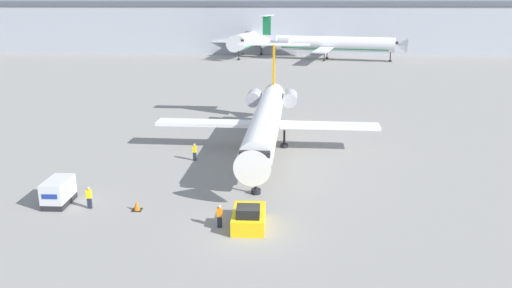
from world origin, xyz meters
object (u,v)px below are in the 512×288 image
at_px(luggage_cart, 58,192).
at_px(worker_by_wing, 195,152).
at_px(airplane_parked_far_right, 251,39).
at_px(pushback_tug, 249,217).
at_px(airplane_parked_far_left, 331,44).
at_px(traffic_cone_left, 137,206).
at_px(worker_near_tug, 220,216).
at_px(worker_on_apron, 89,197).
at_px(airplane_main, 267,118).

distance_m(luggage_cart, worker_by_wing, 14.36).
distance_m(luggage_cart, airplane_parked_far_right, 106.74).
relative_size(pushback_tug, airplane_parked_far_right, 0.11).
height_order(luggage_cart, airplane_parked_far_left, airplane_parked_far_left).
bearing_deg(airplane_parked_far_left, worker_by_wing, -104.36).
xyz_separation_m(traffic_cone_left, airplane_parked_far_right, (2.88, 107.20, 4.05)).
bearing_deg(pushback_tug, airplane_parked_far_left, 81.18).
bearing_deg(worker_near_tug, airplane_parked_far_right, 91.96).
bearing_deg(worker_on_apron, luggage_cart, 164.97).
bearing_deg(worker_on_apron, worker_by_wing, 62.99).
distance_m(airplane_main, airplane_parked_far_left, 81.40).
height_order(luggage_cart, airplane_parked_far_right, airplane_parked_far_right).
height_order(airplane_main, worker_by_wing, airplane_main).
xyz_separation_m(airplane_main, airplane_parked_far_left, (14.57, 80.08, 0.80)).
xyz_separation_m(worker_by_wing, airplane_parked_far_left, (21.61, 84.42, 3.27)).
height_order(luggage_cart, worker_near_tug, luggage_cart).
distance_m(luggage_cart, worker_on_apron, 2.79).
height_order(pushback_tug, worker_near_tug, pushback_tug).
bearing_deg(airplane_main, worker_near_tug, -98.39).
relative_size(pushback_tug, luggage_cart, 1.27).
distance_m(worker_by_wing, traffic_cone_left, 12.48).
distance_m(airplane_main, airplane_parked_far_right, 90.87).
xyz_separation_m(pushback_tug, airplane_parked_far_right, (-5.80, 109.57, 3.76)).
bearing_deg(worker_near_tug, pushback_tug, 7.32).
bearing_deg(airplane_parked_far_left, luggage_cart, -107.64).
xyz_separation_m(worker_near_tug, worker_by_wing, (-4.20, 14.86, 0.03)).
bearing_deg(pushback_tug, traffic_cone_left, 164.75).
height_order(pushback_tug, airplane_parked_far_left, airplane_parked_far_left).
height_order(airplane_main, airplane_parked_far_left, airplane_parked_far_left).
xyz_separation_m(worker_near_tug, airplane_parked_far_left, (17.40, 99.28, 3.29)).
relative_size(airplane_parked_far_left, airplane_parked_far_right, 1.10).
distance_m(pushback_tug, worker_by_wing, 15.88).
bearing_deg(worker_on_apron, worker_near_tug, -15.25).
height_order(worker_by_wing, airplane_parked_far_left, airplane_parked_far_left).
relative_size(worker_on_apron, airplane_parked_far_left, 0.05).
relative_size(pushback_tug, traffic_cone_left, 4.95).
height_order(worker_by_wing, traffic_cone_left, worker_by_wing).
distance_m(airplane_main, worker_by_wing, 8.63).
height_order(airplane_main, worker_near_tug, airplane_main).
bearing_deg(airplane_parked_far_right, airplane_main, -85.84).
height_order(traffic_cone_left, airplane_parked_far_left, airplane_parked_far_left).
distance_m(worker_by_wing, airplane_parked_far_right, 95.03).
xyz_separation_m(worker_by_wing, worker_on_apron, (-6.14, -12.04, 0.02)).
xyz_separation_m(airplane_main, worker_near_tug, (-2.83, -19.20, -2.50)).
xyz_separation_m(pushback_tug, worker_by_wing, (-6.25, 14.60, 0.24)).
bearing_deg(traffic_cone_left, luggage_cart, 171.85).
bearing_deg(traffic_cone_left, airplane_parked_far_left, 76.03).
bearing_deg(airplane_main, luggage_cart, -135.38).
bearing_deg(pushback_tug, airplane_parked_far_right, 93.03).
bearing_deg(luggage_cart, airplane_main, 44.62).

